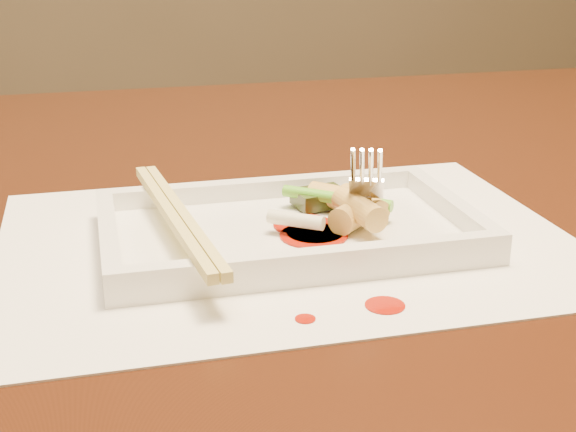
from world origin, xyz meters
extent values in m
cube|color=black|center=(0.00, 0.00, 0.73)|extent=(1.40, 0.90, 0.04)
cylinder|color=black|center=(0.62, 0.37, 0.35)|extent=(0.07, 0.07, 0.71)
cube|color=white|center=(0.05, -0.14, 0.75)|extent=(0.40, 0.30, 0.00)
cylinder|color=#9F1304|center=(0.08, -0.25, 0.75)|extent=(0.02, 0.02, 0.00)
cylinder|color=#9F1304|center=(0.03, -0.26, 0.75)|extent=(0.01, 0.01, 0.00)
cube|color=white|center=(0.05, -0.14, 0.76)|extent=(0.26, 0.16, 0.01)
cube|color=white|center=(0.05, -0.06, 0.77)|extent=(0.26, 0.01, 0.01)
cube|color=white|center=(0.05, -0.21, 0.77)|extent=(0.26, 0.01, 0.01)
cube|color=white|center=(-0.08, -0.14, 0.77)|extent=(0.01, 0.14, 0.01)
cube|color=white|center=(0.17, -0.14, 0.77)|extent=(0.01, 0.14, 0.01)
cube|color=black|center=(0.08, -0.10, 0.77)|extent=(0.04, 0.03, 0.01)
cylinder|color=#EAEACC|center=(0.05, -0.15, 0.77)|extent=(0.04, 0.03, 0.01)
cylinder|color=#48A81B|center=(0.09, -0.12, 0.77)|extent=(0.07, 0.06, 0.01)
cube|color=#D6C56B|center=(-0.03, -0.14, 0.78)|extent=(0.03, 0.22, 0.01)
cube|color=#D6C56B|center=(-0.03, -0.14, 0.78)|extent=(0.03, 0.22, 0.01)
cylinder|color=#9F1304|center=(0.06, -0.15, 0.76)|extent=(0.05, 0.05, 0.00)
cylinder|color=#9F1304|center=(0.06, -0.15, 0.76)|extent=(0.04, 0.04, 0.00)
cylinder|color=#9F1304|center=(0.06, -0.13, 0.76)|extent=(0.04, 0.04, 0.00)
cylinder|color=#E5C86A|center=(0.09, -0.11, 0.77)|extent=(0.04, 0.04, 0.02)
cylinder|color=#E5C86A|center=(0.10, -0.14, 0.77)|extent=(0.05, 0.05, 0.02)
cylinder|color=#E5C86A|center=(0.10, -0.15, 0.78)|extent=(0.03, 0.05, 0.02)
cylinder|color=#E5C86A|center=(0.11, -0.12, 0.77)|extent=(0.03, 0.05, 0.02)
camera|label=1|loc=(-0.08, -0.65, 0.96)|focal=50.00mm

